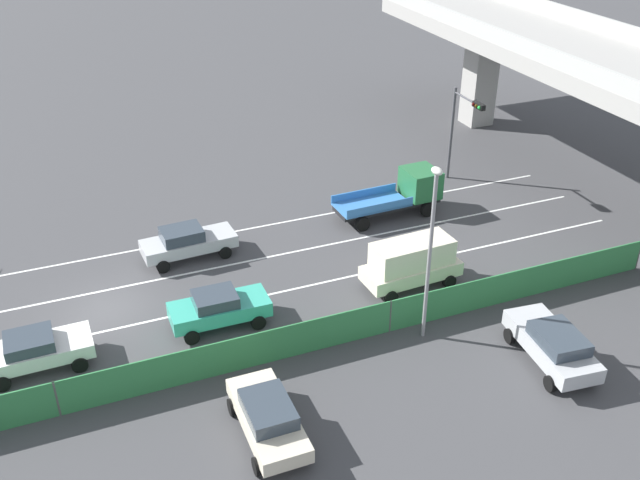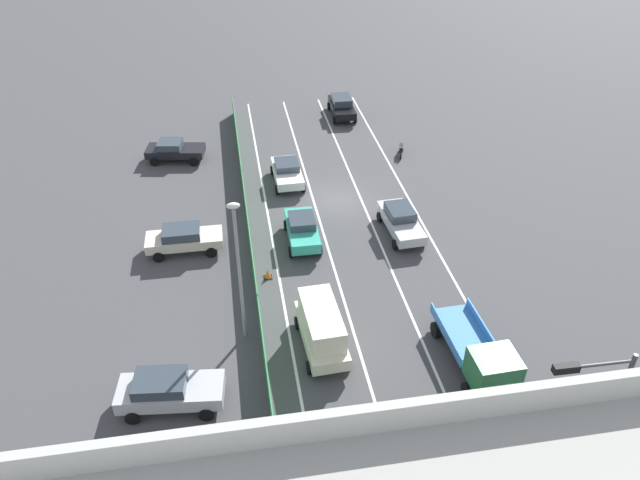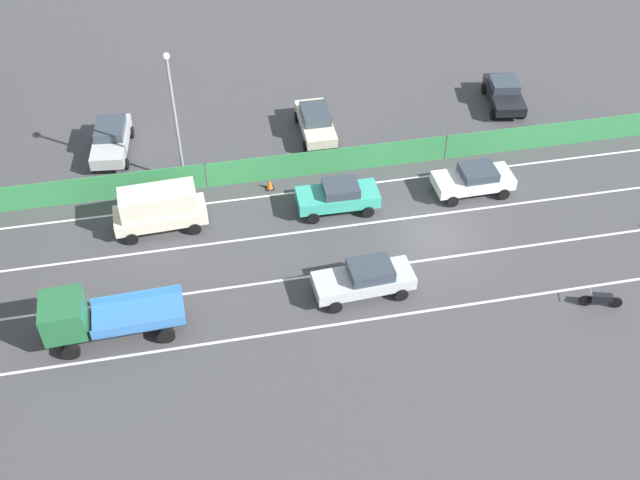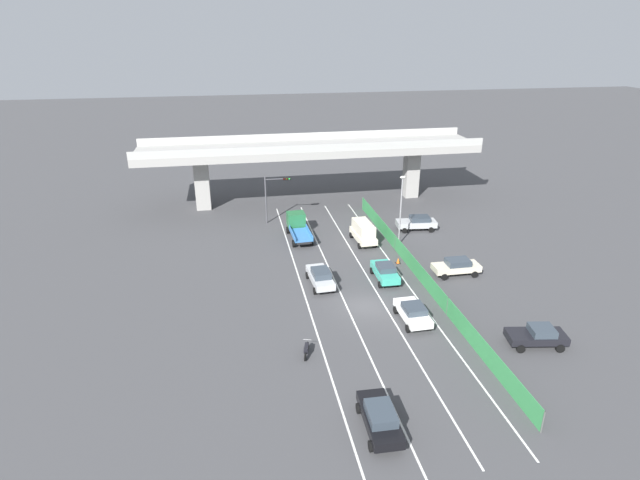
{
  "view_description": "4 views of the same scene",
  "coord_description": "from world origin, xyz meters",
  "px_view_note": "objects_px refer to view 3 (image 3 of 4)",
  "views": [
    {
      "loc": [
        28.08,
        -1.19,
        18.57
      ],
      "look_at": [
        1.68,
        9.61,
        2.4
      ],
      "focal_mm": 40.36,
      "sensor_mm": 36.0,
      "label": 1
    },
    {
      "loc": [
        7.0,
        34.85,
        21.33
      ],
      "look_at": [
        2.21,
        6.05,
        1.13
      ],
      "focal_mm": 34.31,
      "sensor_mm": 36.0,
      "label": 2
    },
    {
      "loc": [
        -26.83,
        11.24,
        25.75
      ],
      "look_at": [
        -0.04,
        5.94,
        0.81
      ],
      "focal_mm": 42.63,
      "sensor_mm": 36.0,
      "label": 3
    },
    {
      "loc": [
        -10.7,
        -36.19,
        21.91
      ],
      "look_at": [
        -1.95,
        10.88,
        1.77
      ],
      "focal_mm": 28.41,
      "sensor_mm": 36.0,
      "label": 4
    }
  ],
  "objects_px": {
    "car_hatchback_white": "(474,179)",
    "motorcycle": "(601,299)",
    "car_taxi_teal": "(338,196)",
    "parked_wagon_silver": "(111,139)",
    "traffic_cone": "(270,184)",
    "parked_sedan_cream": "(316,121)",
    "street_lamp": "(174,109)",
    "flatbed_truck_blue": "(89,318)",
    "car_sedan_silver": "(365,278)",
    "car_van_cream": "(159,207)",
    "parked_sedan_dark": "(504,93)"
  },
  "relations": [
    {
      "from": "flatbed_truck_blue",
      "to": "parked_sedan_dark",
      "type": "distance_m",
      "value": 28.54
    },
    {
      "from": "flatbed_truck_blue",
      "to": "parked_sedan_dark",
      "type": "relative_size",
      "value": 1.33
    },
    {
      "from": "car_sedan_silver",
      "to": "street_lamp",
      "type": "distance_m",
      "value": 13.26
    },
    {
      "from": "traffic_cone",
      "to": "car_hatchback_white",
      "type": "bearing_deg",
      "value": -102.69
    },
    {
      "from": "car_van_cream",
      "to": "traffic_cone",
      "type": "height_order",
      "value": "car_van_cream"
    },
    {
      "from": "car_van_cream",
      "to": "flatbed_truck_blue",
      "type": "xyz_separation_m",
      "value": [
        -6.81,
        3.26,
        -0.06
      ]
    },
    {
      "from": "parked_wagon_silver",
      "to": "street_lamp",
      "type": "distance_m",
      "value": 6.39
    },
    {
      "from": "parked_sedan_dark",
      "to": "traffic_cone",
      "type": "distance_m",
      "value": 16.48
    },
    {
      "from": "car_sedan_silver",
      "to": "parked_wagon_silver",
      "type": "distance_m",
      "value": 17.86
    },
    {
      "from": "parked_wagon_silver",
      "to": "street_lamp",
      "type": "relative_size",
      "value": 0.61
    },
    {
      "from": "car_taxi_teal",
      "to": "car_van_cream",
      "type": "xyz_separation_m",
      "value": [
        0.35,
        9.13,
        0.4
      ]
    },
    {
      "from": "traffic_cone",
      "to": "flatbed_truck_blue",
      "type": "bearing_deg",
      "value": 134.29
    },
    {
      "from": "car_taxi_teal",
      "to": "traffic_cone",
      "type": "distance_m",
      "value": 4.12
    },
    {
      "from": "car_taxi_teal",
      "to": "flatbed_truck_blue",
      "type": "height_order",
      "value": "flatbed_truck_blue"
    },
    {
      "from": "parked_sedan_cream",
      "to": "street_lamp",
      "type": "relative_size",
      "value": 0.58
    },
    {
      "from": "flatbed_truck_blue",
      "to": "motorcycle",
      "type": "height_order",
      "value": "flatbed_truck_blue"
    },
    {
      "from": "car_sedan_silver",
      "to": "street_lamp",
      "type": "xyz_separation_m",
      "value": [
        10.12,
        7.71,
        3.75
      ]
    },
    {
      "from": "parked_sedan_dark",
      "to": "parked_wagon_silver",
      "type": "distance_m",
      "value": 23.84
    },
    {
      "from": "car_taxi_teal",
      "to": "car_van_cream",
      "type": "bearing_deg",
      "value": 87.83
    },
    {
      "from": "car_van_cream",
      "to": "parked_sedan_cream",
      "type": "bearing_deg",
      "value": -54.17
    },
    {
      "from": "flatbed_truck_blue",
      "to": "street_lamp",
      "type": "xyz_separation_m",
      "value": [
        10.45,
        -4.63,
        3.41
      ]
    },
    {
      "from": "car_taxi_teal",
      "to": "parked_wagon_silver",
      "type": "relative_size",
      "value": 0.9
    },
    {
      "from": "car_taxi_teal",
      "to": "motorcycle",
      "type": "bearing_deg",
      "value": -131.46
    },
    {
      "from": "car_van_cream",
      "to": "parked_sedan_dark",
      "type": "height_order",
      "value": "car_van_cream"
    },
    {
      "from": "flatbed_truck_blue",
      "to": "car_van_cream",
      "type": "bearing_deg",
      "value": -25.6
    },
    {
      "from": "parked_wagon_silver",
      "to": "motorcycle",
      "type": "bearing_deg",
      "value": -127.14
    },
    {
      "from": "car_van_cream",
      "to": "parked_sedan_dark",
      "type": "bearing_deg",
      "value": -70.39
    },
    {
      "from": "parked_sedan_cream",
      "to": "parked_wagon_silver",
      "type": "relative_size",
      "value": 0.95
    },
    {
      "from": "car_van_cream",
      "to": "car_sedan_silver",
      "type": "distance_m",
      "value": 11.16
    },
    {
      "from": "parked_sedan_dark",
      "to": "street_lamp",
      "type": "height_order",
      "value": "street_lamp"
    },
    {
      "from": "car_taxi_teal",
      "to": "car_sedan_silver",
      "type": "bearing_deg",
      "value": 179.47
    },
    {
      "from": "car_van_cream",
      "to": "parked_sedan_cream",
      "type": "xyz_separation_m",
      "value": [
        6.71,
        -9.29,
        -0.41
      ]
    },
    {
      "from": "parked_sedan_cream",
      "to": "car_taxi_teal",
      "type": "bearing_deg",
      "value": 178.68
    },
    {
      "from": "car_van_cream",
      "to": "car_hatchback_white",
      "type": "height_order",
      "value": "car_van_cream"
    },
    {
      "from": "car_taxi_teal",
      "to": "parked_wagon_silver",
      "type": "xyz_separation_m",
      "value": [
        7.49,
        11.6,
        0.03
      ]
    },
    {
      "from": "car_sedan_silver",
      "to": "parked_sedan_cream",
      "type": "xyz_separation_m",
      "value": [
        13.19,
        -0.22,
        -0.01
      ]
    },
    {
      "from": "car_sedan_silver",
      "to": "parked_sedan_cream",
      "type": "distance_m",
      "value": 13.19
    },
    {
      "from": "parked_sedan_cream",
      "to": "motorcycle",
      "type": "bearing_deg",
      "value": -147.89
    },
    {
      "from": "flatbed_truck_blue",
      "to": "motorcycle",
      "type": "relative_size",
      "value": 3.15
    },
    {
      "from": "car_hatchback_white",
      "to": "motorcycle",
      "type": "xyz_separation_m",
      "value": [
        -9.12,
        -2.88,
        -0.41
      ]
    },
    {
      "from": "motorcycle",
      "to": "traffic_cone",
      "type": "distance_m",
      "value": 17.81
    },
    {
      "from": "motorcycle",
      "to": "flatbed_truck_blue",
      "type": "bearing_deg",
      "value": 83.37
    },
    {
      "from": "street_lamp",
      "to": "traffic_cone",
      "type": "bearing_deg",
      "value": -109.14
    },
    {
      "from": "parked_wagon_silver",
      "to": "street_lamp",
      "type": "bearing_deg",
      "value": -132.42
    },
    {
      "from": "car_taxi_teal",
      "to": "flatbed_truck_blue",
      "type": "bearing_deg",
      "value": 117.55
    },
    {
      "from": "car_taxi_teal",
      "to": "car_hatchback_white",
      "type": "relative_size",
      "value": 1.01
    },
    {
      "from": "parked_sedan_cream",
      "to": "street_lamp",
      "type": "bearing_deg",
      "value": 111.16
    },
    {
      "from": "car_taxi_teal",
      "to": "street_lamp",
      "type": "bearing_deg",
      "value": 62.83
    },
    {
      "from": "flatbed_truck_blue",
      "to": "parked_sedan_cream",
      "type": "xyz_separation_m",
      "value": [
        13.52,
        -12.55,
        -0.35
      ]
    },
    {
      "from": "car_taxi_teal",
      "to": "traffic_cone",
      "type": "height_order",
      "value": "car_taxi_teal"
    }
  ]
}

